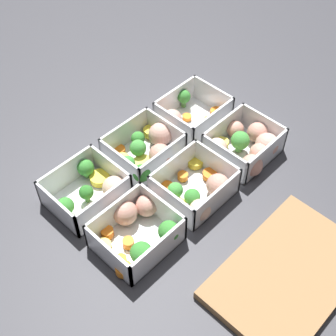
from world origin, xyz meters
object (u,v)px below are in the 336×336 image
(container_far_center, at_px, (197,190))
(container_far_right, at_px, (138,230))
(container_near_right, at_px, (91,191))
(container_near_left, at_px, (188,114))
(container_far_left, at_px, (247,146))
(container_near_center, at_px, (148,149))

(container_far_center, xyz_separation_m, container_far_right, (0.14, -0.01, 0.00))
(container_near_right, bearing_deg, container_near_left, -177.20)
(container_far_left, height_order, container_far_center, same)
(container_near_left, distance_m, container_far_center, 0.22)
(container_near_right, relative_size, container_far_left, 0.94)
(container_near_left, relative_size, container_far_center, 0.89)
(container_near_center, height_order, container_far_right, same)
(container_near_left, xyz_separation_m, container_far_right, (0.29, 0.14, 0.00))
(container_far_left, distance_m, container_far_center, 0.16)
(container_near_left, xyz_separation_m, container_far_left, (-0.01, 0.16, 0.00))
(container_near_left, relative_size, container_near_center, 0.91)
(container_near_left, distance_m, container_near_right, 0.29)
(container_near_left, height_order, container_far_right, same)
(container_near_right, bearing_deg, container_far_left, 154.79)
(container_near_left, height_order, container_far_left, same)
(container_near_center, xyz_separation_m, container_far_left, (-0.15, 0.14, 0.00))
(container_near_center, distance_m, container_far_right, 0.20)
(container_near_left, bearing_deg, container_far_right, 26.32)
(container_far_right, bearing_deg, container_near_right, -89.97)
(container_near_center, bearing_deg, container_near_right, -0.21)
(container_far_center, bearing_deg, container_near_left, -133.00)
(container_near_left, bearing_deg, container_near_center, 6.03)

